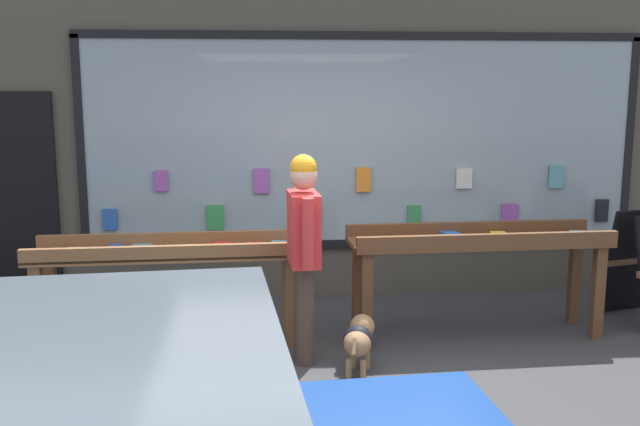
{
  "coord_description": "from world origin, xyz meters",
  "views": [
    {
      "loc": [
        -0.55,
        -4.8,
        2.14
      ],
      "look_at": [
        -0.06,
        0.83,
        1.14
      ],
      "focal_mm": 40.0,
      "sensor_mm": 36.0,
      "label": 1
    }
  ],
  "objects_px": {
    "display_table_left": "(168,261)",
    "display_table_right": "(478,251)",
    "small_dog": "(359,338)",
    "person_browsing": "(304,243)"
  },
  "relations": [
    {
      "from": "display_table_left",
      "to": "small_dog",
      "type": "bearing_deg",
      "value": -26.14
    },
    {
      "from": "display_table_left",
      "to": "small_dog",
      "type": "xyz_separation_m",
      "value": [
        1.5,
        -0.74,
        -0.45
      ]
    },
    {
      "from": "display_table_right",
      "to": "display_table_left",
      "type": "bearing_deg",
      "value": 179.97
    },
    {
      "from": "display_table_left",
      "to": "display_table_right",
      "type": "bearing_deg",
      "value": -0.03
    },
    {
      "from": "person_browsing",
      "to": "display_table_left",
      "type": "bearing_deg",
      "value": 63.67
    },
    {
      "from": "display_table_left",
      "to": "display_table_right",
      "type": "height_order",
      "value": "display_table_right"
    },
    {
      "from": "small_dog",
      "to": "display_table_right",
      "type": "bearing_deg",
      "value": -40.56
    },
    {
      "from": "person_browsing",
      "to": "small_dog",
      "type": "height_order",
      "value": "person_browsing"
    },
    {
      "from": "display_table_left",
      "to": "display_table_right",
      "type": "distance_m",
      "value": 2.64
    },
    {
      "from": "display_table_left",
      "to": "display_table_right",
      "type": "relative_size",
      "value": 1.0
    }
  ]
}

